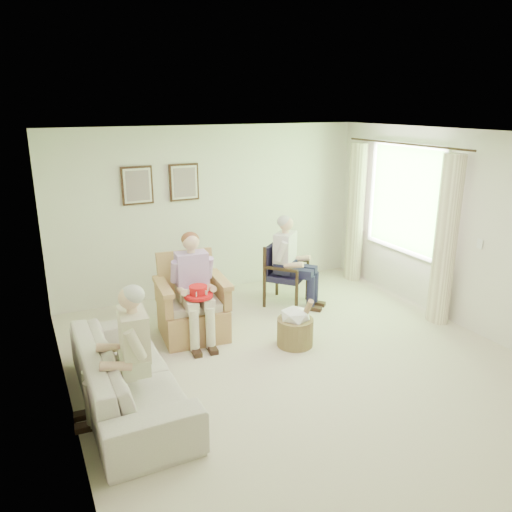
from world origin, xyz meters
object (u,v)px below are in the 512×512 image
wood_armchair (284,271)px  person_dark (289,256)px  person_wicker (194,280)px  red_hat (198,293)px  person_sofa (131,346)px  sofa (129,374)px  hatbox (295,326)px  wicker_armchair (192,311)px

wood_armchair → person_dark: person_dark is taller
person_wicker → red_hat: (-0.02, -0.20, -0.09)m
person_sofa → person_wicker: bearing=145.0°
sofa → hatbox: 2.17m
person_sofa → red_hat: size_ratio=3.67×
wicker_armchair → sofa: size_ratio=0.48×
wood_armchair → red_hat: (-1.65, -0.83, 0.22)m
red_hat → hatbox: 1.27m
sofa → hatbox: size_ratio=3.33×
sofa → red_hat: bearing=-50.5°
wicker_armchair → red_hat: (-0.02, -0.34, 0.37)m
wicker_armchair → person_sofa: 1.85m
wood_armchair → red_hat: bearing=165.2°
sofa → person_wicker: person_wicker is taller
person_wicker → person_dark: bearing=21.4°
wicker_armchair → hatbox: 1.35m
red_hat → person_wicker: bearing=83.6°
person_wicker → hatbox: (1.06, -0.70, -0.54)m
sofa → hatbox: hatbox is taller
sofa → person_dark: 3.15m
sofa → person_dark: bearing=-60.2°
wicker_armchair → person_sofa: bearing=-121.5°
sofa → wood_armchair: bearing=-57.9°
wood_armchair → sofa: size_ratio=0.41×
hatbox → red_hat: bearing=155.3°
red_hat → hatbox: (1.08, -0.50, -0.45)m
person_wicker → sofa: bearing=-130.1°
wood_armchair → person_sofa: person_sofa is taller
wood_armchair → person_sofa: 3.34m
wood_armchair → hatbox: (-0.57, -1.33, -0.23)m
person_dark → red_hat: bearing=161.0°
person_wicker → red_hat: 0.22m
person_wicker → red_hat: person_wicker is taller
wicker_armchair → hatbox: size_ratio=1.61×
wood_armchair → sofa: 3.20m
sofa → red_hat: red_hat is taller
wicker_armchair → person_wicker: bearing=-85.0°
wicker_armchair → person_wicker: person_wicker is taller
person_dark → person_sofa: (-2.71, -1.79, -0.03)m
sofa → person_sofa: (-0.00, -0.24, 0.42)m
wicker_armchair → person_sofa: person_sofa is taller
person_dark → hatbox: 1.41m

